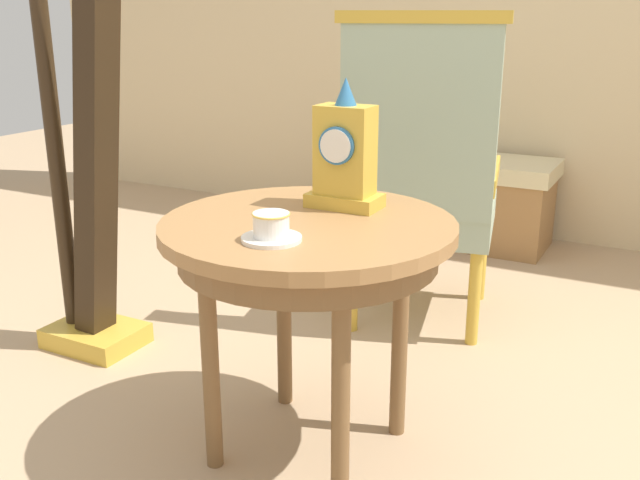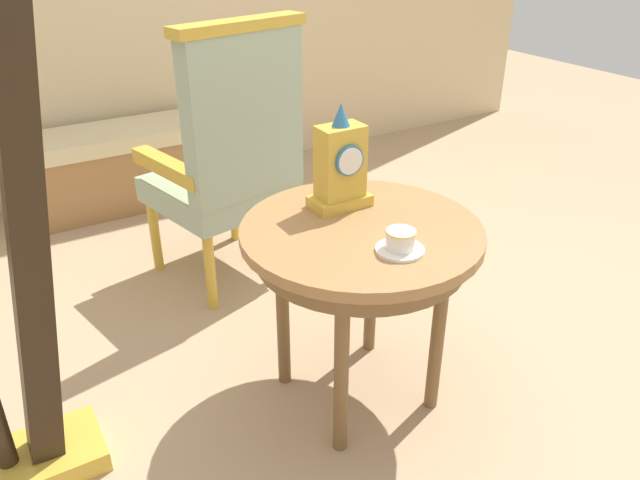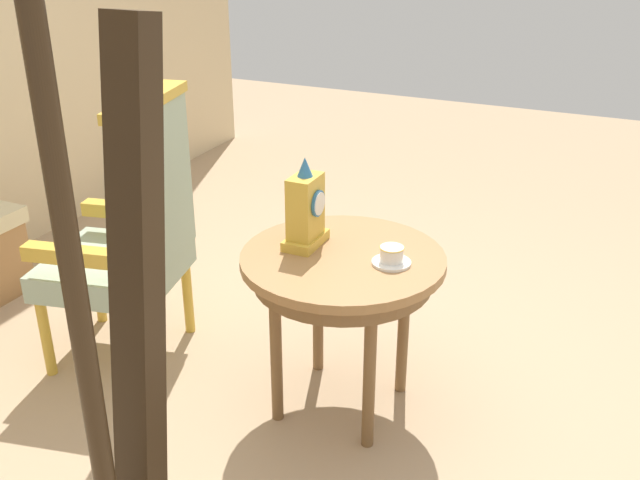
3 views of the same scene
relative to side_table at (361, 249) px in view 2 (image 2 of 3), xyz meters
name	(u,v)px [view 2 (image 2 of 3)]	position (x,y,z in m)	size (l,w,h in m)	color
ground_plane	(339,389)	(-0.04, 0.04, -0.57)	(10.00, 10.00, 0.00)	tan
side_table	(361,249)	(0.00, 0.00, 0.00)	(0.74, 0.74, 0.64)	#9E7042
teacup_left	(400,242)	(0.00, -0.18, 0.10)	(0.14, 0.14, 0.07)	white
mantel_clock	(341,167)	(0.02, 0.16, 0.21)	(0.19, 0.11, 0.34)	gold
armchair	(230,155)	(-0.03, 0.91, 0.02)	(0.64, 0.63, 1.14)	#9EB299
harp	(6,256)	(-0.94, 0.21, 0.15)	(0.40, 0.24, 1.78)	gold
window_bench	(115,168)	(-0.28, 1.99, -0.35)	(1.08, 0.40, 0.44)	beige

